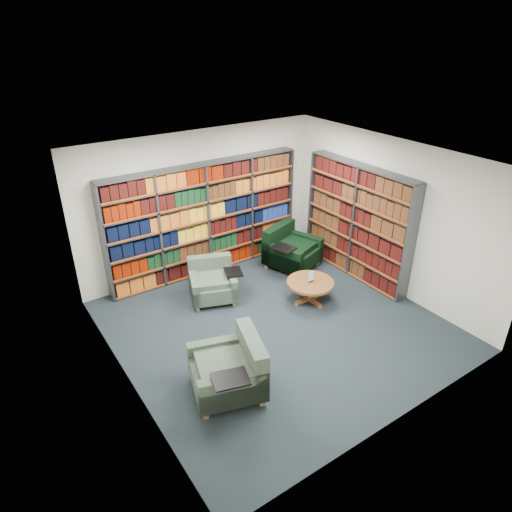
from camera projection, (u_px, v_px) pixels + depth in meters
room_shell at (278, 251)px, 7.00m from camera, size 5.02×5.02×2.82m
bookshelf_back at (206, 220)px, 8.86m from camera, size 4.00×0.28×2.20m
bookshelf_right at (357, 222)px, 8.74m from camera, size 0.28×2.50×2.20m
chair_teal_left at (212, 282)px, 8.32m from camera, size 1.06×1.02×0.72m
chair_green_right at (289, 251)px, 9.36m from camera, size 1.22×1.17×0.84m
chair_teal_front at (233, 371)px, 6.17m from camera, size 1.15×1.21×0.84m
coffee_table at (310, 285)px, 8.17m from camera, size 0.85×0.85×0.59m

